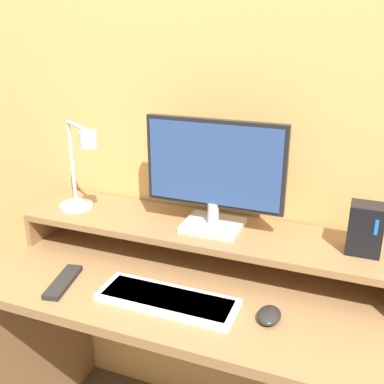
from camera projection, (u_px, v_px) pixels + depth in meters
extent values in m
cube|color=#E5AD60|center=(220.00, 101.00, 1.46)|extent=(6.00, 0.05, 2.50)
cube|color=olive|center=(184.00, 285.00, 1.36)|extent=(1.19, 0.57, 0.03)
cube|color=olive|center=(42.00, 341.00, 1.69)|extent=(0.03, 0.57, 0.73)
cube|color=olive|center=(53.00, 219.00, 1.66)|extent=(0.02, 0.27, 0.10)
cube|color=olive|center=(201.00, 229.00, 1.44)|extent=(1.19, 0.27, 0.02)
cube|color=#BCBCC1|center=(213.00, 225.00, 1.43)|extent=(0.18, 0.16, 0.02)
cylinder|color=#BCBCC1|center=(213.00, 213.00, 1.41)|extent=(0.04, 0.04, 0.07)
cube|color=black|center=(215.00, 164.00, 1.36)|extent=(0.44, 0.02, 0.27)
cube|color=#2D4C8C|center=(213.00, 165.00, 1.35)|extent=(0.42, 0.01, 0.25)
cylinder|color=silver|center=(76.00, 206.00, 1.59)|extent=(0.11, 0.11, 0.01)
cylinder|color=silver|center=(72.00, 164.00, 1.53)|extent=(0.01, 0.01, 0.29)
cylinder|color=silver|center=(77.00, 126.00, 1.42)|extent=(0.14, 0.10, 0.01)
cylinder|color=silver|center=(88.00, 139.00, 1.36)|extent=(0.05, 0.05, 0.05)
cube|color=black|center=(365.00, 229.00, 1.25)|extent=(0.09, 0.08, 0.15)
cube|color=#1972F2|center=(376.00, 228.00, 1.20)|extent=(0.01, 0.00, 0.04)
cube|color=white|center=(169.00, 300.00, 1.24)|extent=(0.40, 0.13, 0.02)
cube|color=silver|center=(169.00, 299.00, 1.24)|extent=(0.36, 0.11, 0.01)
ellipsoid|color=black|center=(269.00, 315.00, 1.17)|extent=(0.06, 0.09, 0.03)
cube|color=black|center=(63.00, 282.00, 1.33)|extent=(0.08, 0.18, 0.02)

